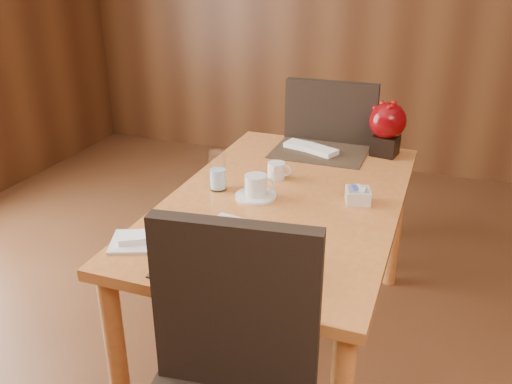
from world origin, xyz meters
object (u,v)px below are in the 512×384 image
(coffee_cup, at_px, (256,188))
(berry_decor, at_px, (387,126))
(sugar_caddy, at_px, (358,196))
(dining_table, at_px, (285,218))
(creamer_jug, at_px, (276,170))
(bread_plate, at_px, (135,242))
(far_chair, at_px, (332,159))
(water_glass, at_px, (218,171))
(soup_setting, at_px, (230,249))

(coffee_cup, distance_m, berry_decor, 0.80)
(sugar_caddy, distance_m, berry_decor, 0.60)
(sugar_caddy, bearing_deg, dining_table, -170.42)
(creamer_jug, xyz_separation_m, berry_decor, (0.40, 0.46, 0.11))
(dining_table, bearing_deg, bread_plate, -124.51)
(sugar_caddy, bearing_deg, far_chair, 108.59)
(dining_table, xyz_separation_m, creamer_jug, (-0.10, 0.17, 0.13))
(bread_plate, bearing_deg, sugar_caddy, 42.00)
(water_glass, relative_size, sugar_caddy, 1.78)
(dining_table, relative_size, soup_setting, 5.11)
(coffee_cup, bearing_deg, creamer_jug, 86.33)
(soup_setting, distance_m, coffee_cup, 0.51)
(dining_table, height_order, coffee_cup, coffee_cup)
(coffee_cup, relative_size, water_glass, 1.02)
(soup_setting, bearing_deg, far_chair, 99.16)
(bread_plate, distance_m, far_chair, 1.48)
(sugar_caddy, bearing_deg, creamer_jug, 161.61)
(soup_setting, distance_m, sugar_caddy, 0.66)
(dining_table, bearing_deg, creamer_jug, 119.72)
(soup_setting, xyz_separation_m, berry_decor, (0.32, 1.18, 0.10))
(dining_table, height_order, creamer_jug, creamer_jug)
(soup_setting, xyz_separation_m, water_glass, (-0.27, 0.52, 0.03))
(bread_plate, bearing_deg, far_chair, 75.44)
(creamer_jug, bearing_deg, coffee_cup, -97.63)
(creamer_jug, height_order, berry_decor, berry_decor)
(creamer_jug, relative_size, berry_decor, 0.38)
(creamer_jug, height_order, sugar_caddy, creamer_jug)
(creamer_jug, distance_m, bread_plate, 0.76)
(far_chair, bearing_deg, sugar_caddy, 107.27)
(berry_decor, xyz_separation_m, bread_plate, (-0.67, -1.17, -0.14))
(coffee_cup, bearing_deg, berry_decor, 58.44)
(bread_plate, bearing_deg, berry_decor, 60.06)
(berry_decor, xyz_separation_m, far_chair, (-0.30, 0.25, -0.30))
(creamer_jug, height_order, far_chair, far_chair)
(berry_decor, bearing_deg, bread_plate, -119.94)
(creamer_jug, distance_m, sugar_caddy, 0.40)
(soup_setting, xyz_separation_m, far_chair, (0.01, 1.43, -0.20))
(dining_table, bearing_deg, sugar_caddy, 9.58)
(dining_table, xyz_separation_m, soup_setting, (-0.02, -0.55, 0.15))
(coffee_cup, bearing_deg, sugar_caddy, 13.43)
(sugar_caddy, distance_m, far_chair, 0.90)
(berry_decor, height_order, bread_plate, berry_decor)
(dining_table, height_order, far_chair, far_chair)
(sugar_caddy, xyz_separation_m, bread_plate, (-0.65, -0.59, -0.02))
(berry_decor, bearing_deg, water_glass, -131.97)
(creamer_jug, xyz_separation_m, far_chair, (0.10, 0.71, -0.19))
(bread_plate, xyz_separation_m, far_chair, (0.37, 1.42, -0.16))
(water_glass, height_order, creamer_jug, water_glass)
(soup_setting, xyz_separation_m, creamer_jug, (-0.08, 0.72, -0.02))
(sugar_caddy, height_order, far_chair, far_chair)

